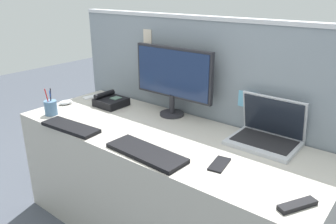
% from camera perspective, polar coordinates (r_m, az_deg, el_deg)
% --- Properties ---
extents(desk, '(1.94, 0.72, 0.72)m').
position_cam_1_polar(desk, '(2.15, -0.85, -12.45)').
color(desk, '#ADA89E').
rests_on(desk, ground_plane).
extents(cubicle_divider, '(2.11, 0.08, 1.37)m').
position_cam_1_polar(cubicle_divider, '(2.29, 5.45, -1.22)').
color(cubicle_divider, gray).
rests_on(cubicle_divider, ground_plane).
extents(desktop_monitor, '(0.59, 0.16, 0.46)m').
position_cam_1_polar(desktop_monitor, '(2.18, 0.83, 6.21)').
color(desktop_monitor, '#232328').
rests_on(desktop_monitor, desk).
extents(laptop, '(0.36, 0.28, 0.25)m').
position_cam_1_polar(laptop, '(1.92, 16.57, -3.30)').
color(laptop, '#B2B5BC').
rests_on(laptop, desk).
extents(desk_phone, '(0.20, 0.19, 0.09)m').
position_cam_1_polar(desk_phone, '(2.46, -9.77, 1.81)').
color(desk_phone, black).
rests_on(desk_phone, desk).
extents(keyboard_main, '(0.46, 0.18, 0.02)m').
position_cam_1_polar(keyboard_main, '(1.73, -3.75, -6.94)').
color(keyboard_main, black).
rests_on(keyboard_main, desk).
extents(keyboard_spare, '(0.40, 0.16, 0.02)m').
position_cam_1_polar(keyboard_spare, '(2.12, -16.28, -2.49)').
color(keyboard_spare, black).
rests_on(keyboard_spare, desk).
extents(computer_mouse_right_hand, '(0.09, 0.11, 0.03)m').
position_cam_1_polar(computer_mouse_right_hand, '(2.57, -17.08, 1.58)').
color(computer_mouse_right_hand, silver).
rests_on(computer_mouse_right_hand, desk).
extents(pen_cup, '(0.08, 0.08, 0.19)m').
position_cam_1_polar(pen_cup, '(2.38, -19.36, 0.73)').
color(pen_cup, '#4C7093').
rests_on(pen_cup, desk).
extents(cell_phone_white_slab, '(0.10, 0.16, 0.01)m').
position_cam_1_polar(cell_phone_white_slab, '(2.69, -12.69, 2.58)').
color(cell_phone_white_slab, silver).
rests_on(cell_phone_white_slab, desk).
extents(cell_phone_black_slab, '(0.10, 0.16, 0.01)m').
position_cam_1_polar(cell_phone_black_slab, '(1.66, 8.77, -8.77)').
color(cell_phone_black_slab, black).
rests_on(cell_phone_black_slab, desk).
extents(tv_remote, '(0.12, 0.17, 0.02)m').
position_cam_1_polar(tv_remote, '(1.45, 21.20, -14.57)').
color(tv_remote, black).
rests_on(tv_remote, desk).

